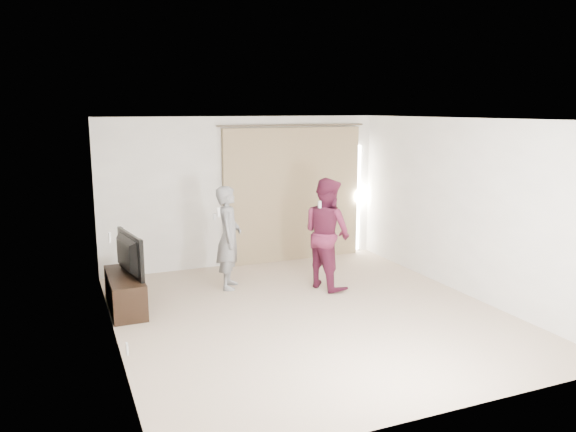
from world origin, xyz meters
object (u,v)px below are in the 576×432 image
object	(u,v)px
person_man	(229,237)
person_woman	(327,233)
tv_console	(125,292)
tv	(123,255)

from	to	relation	value
person_man	person_woman	distance (m)	1.50
tv_console	person_man	world-z (taller)	person_man
tv_console	tv	distance (m)	0.53
tv	person_woman	distance (m)	3.01
tv_console	tv	size ratio (longest dim) A/B	1.25
tv	person_man	distance (m)	1.65
tv_console	tv	world-z (taller)	tv
person_woman	tv_console	bearing A→B (deg)	176.37
tv	person_man	size ratio (longest dim) A/B	0.64
person_man	person_woman	world-z (taller)	person_woman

